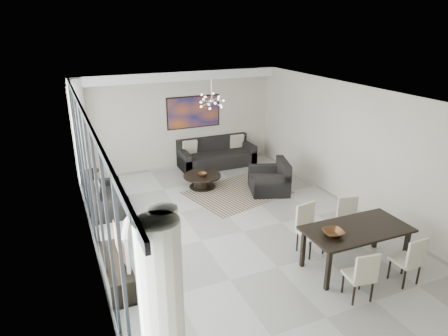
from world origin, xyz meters
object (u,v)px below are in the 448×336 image
dining_table (356,232)px  tv_console (117,271)px  sofa_main (216,156)px  television (123,240)px  coffee_table (202,180)px

dining_table → tv_console: bearing=163.0°
sofa_main → tv_console: size_ratio=1.60×
tv_console → television: (0.16, 0.06, 0.54)m
tv_console → sofa_main: bearing=51.5°
dining_table → sofa_main: bearing=92.0°
sofa_main → tv_console: (-3.83, -4.80, -0.06)m
tv_console → coffee_table: bearing=49.9°
coffee_table → sofa_main: (1.02, 1.47, 0.08)m
coffee_table → dining_table: 4.76m
coffee_table → sofa_main: sofa_main is taller
sofa_main → dining_table: sofa_main is taller
coffee_table → television: (-2.65, -3.27, 0.57)m
coffee_table → television: bearing=-129.0°
tv_console → dining_table: 4.25m
coffee_table → tv_console: 4.36m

